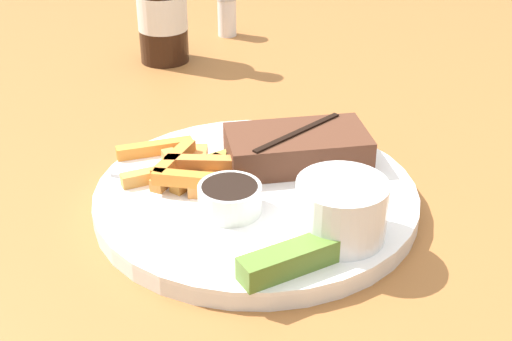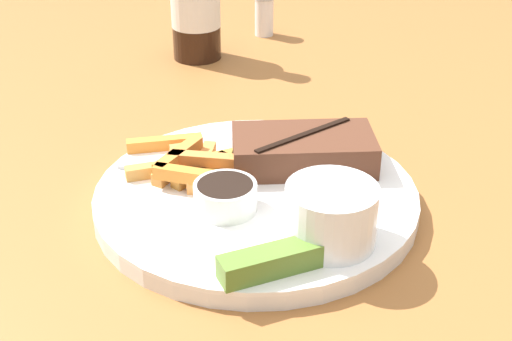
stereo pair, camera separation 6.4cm
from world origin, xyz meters
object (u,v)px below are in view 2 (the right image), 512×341
(dinner_plate, at_px, (256,198))
(coleslaw_cup, at_px, (331,211))
(pickle_spear, at_px, (271,261))
(beer_bottle, at_px, (196,7))
(steak_portion, at_px, (303,150))
(dipping_sauce_cup, at_px, (225,195))
(fork_utensil, at_px, (178,174))
(salt_shaker, at_px, (264,14))

(dinner_plate, height_order, coleslaw_cup, coleslaw_cup)
(pickle_spear, relative_size, beer_bottle, 0.41)
(steak_portion, distance_m, dipping_sauce_cup, 0.11)
(steak_portion, xyz_separation_m, dipping_sauce_cup, (-0.07, -0.08, -0.00))
(fork_utensil, height_order, salt_shaker, salt_shaker)
(dipping_sauce_cup, relative_size, beer_bottle, 0.27)
(pickle_spear, bearing_deg, dinner_plate, 97.89)
(fork_utensil, bearing_deg, steak_portion, 29.00)
(steak_portion, relative_size, fork_utensil, 1.07)
(beer_bottle, bearing_deg, fork_utensil, -86.09)
(coleslaw_cup, height_order, salt_shaker, coleslaw_cup)
(pickle_spear, distance_m, salt_shaker, 0.61)
(coleslaw_cup, bearing_deg, steak_portion, 99.13)
(steak_portion, bearing_deg, beer_bottle, 113.01)
(dipping_sauce_cup, xyz_separation_m, salt_shaker, (0.01, 0.52, 0.00))
(steak_portion, bearing_deg, fork_utensil, -166.82)
(steak_portion, xyz_separation_m, fork_utensil, (-0.12, -0.03, -0.01))
(beer_bottle, bearing_deg, dinner_plate, -75.51)
(dinner_plate, height_order, steak_portion, steak_portion)
(pickle_spear, bearing_deg, steak_portion, 81.16)
(fork_utensil, xyz_separation_m, beer_bottle, (-0.02, 0.36, 0.05))
(coleslaw_cup, bearing_deg, salt_shaker, 97.45)
(dipping_sauce_cup, height_order, pickle_spear, dipping_sauce_cup)
(dipping_sauce_cup, bearing_deg, pickle_spear, -64.46)
(beer_bottle, height_order, salt_shaker, beer_bottle)
(dinner_plate, relative_size, pickle_spear, 3.56)
(dinner_plate, relative_size, coleslaw_cup, 3.94)
(steak_portion, height_order, fork_utensil, steak_portion)
(coleslaw_cup, bearing_deg, dinner_plate, 129.40)
(dinner_plate, bearing_deg, steak_portion, 48.40)
(pickle_spear, xyz_separation_m, beer_bottle, (-0.12, 0.51, 0.04))
(fork_utensil, bearing_deg, dipping_sauce_cup, -32.17)
(beer_bottle, bearing_deg, steak_portion, -66.99)
(dinner_plate, bearing_deg, pickle_spear, -82.11)
(steak_portion, relative_size, beer_bottle, 0.70)
(coleslaw_cup, relative_size, dipping_sauce_cup, 1.35)
(dipping_sauce_cup, height_order, beer_bottle, beer_bottle)
(salt_shaker, bearing_deg, pickle_spear, -87.47)
(pickle_spear, distance_m, beer_bottle, 0.52)
(fork_utensil, distance_m, salt_shaker, 0.47)
(steak_portion, relative_size, salt_shaker, 2.18)
(salt_shaker, bearing_deg, beer_bottle, -131.77)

